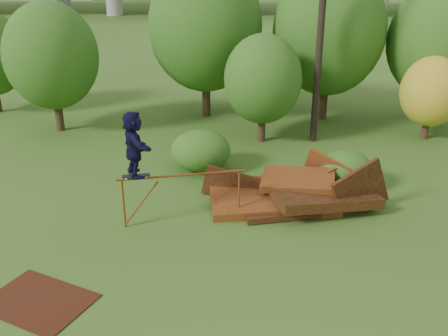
{
  "coord_description": "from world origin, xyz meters",
  "views": [
    {
      "loc": [
        -0.32,
        -11.05,
        7.05
      ],
      "look_at": [
        -0.8,
        2.0,
        1.6
      ],
      "focal_mm": 40.0,
      "sensor_mm": 36.0,
      "label": 1
    }
  ],
  "objects_px": {
    "flat_plate": "(39,301)",
    "scrap_pile": "(293,194)",
    "skater": "(134,144)",
    "utility_pole": "(321,21)"
  },
  "relations": [
    {
      "from": "scrap_pile",
      "to": "skater",
      "type": "bearing_deg",
      "value": -161.05
    },
    {
      "from": "skater",
      "to": "flat_plate",
      "type": "relative_size",
      "value": 0.81
    },
    {
      "from": "flat_plate",
      "to": "utility_pole",
      "type": "relative_size",
      "value": 0.23
    },
    {
      "from": "flat_plate",
      "to": "scrap_pile",
      "type": "bearing_deg",
      "value": 39.9
    },
    {
      "from": "flat_plate",
      "to": "utility_pole",
      "type": "bearing_deg",
      "value": 55.91
    },
    {
      "from": "utility_pole",
      "to": "skater",
      "type": "bearing_deg",
      "value": -128.16
    },
    {
      "from": "scrap_pile",
      "to": "utility_pole",
      "type": "xyz_separation_m",
      "value": [
        1.39,
        5.97,
        4.55
      ]
    },
    {
      "from": "scrap_pile",
      "to": "skater",
      "type": "height_order",
      "value": "skater"
    },
    {
      "from": "scrap_pile",
      "to": "flat_plate",
      "type": "relative_size",
      "value": 2.59
    },
    {
      "from": "scrap_pile",
      "to": "flat_plate",
      "type": "bearing_deg",
      "value": -140.1
    }
  ]
}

